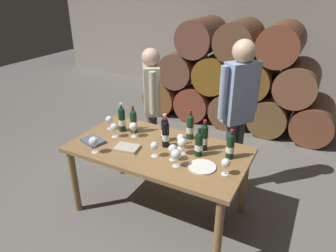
{
  "coord_description": "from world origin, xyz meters",
  "views": [
    {
      "loc": [
        1.27,
        -2.2,
        2.2
      ],
      "look_at": [
        0.0,
        0.2,
        0.91
      ],
      "focal_mm": 32.38,
      "sensor_mm": 36.0,
      "label": 1
    }
  ],
  "objects": [
    {
      "name": "sommelier_presenting",
      "position": [
        0.54,
        0.75,
        1.04
      ],
      "size": [
        0.33,
        0.42,
        1.72
      ],
      "color": "#383842",
      "rests_on": "ground_plane"
    },
    {
      "name": "wine_bottle_0",
      "position": [
        -0.02,
        0.16,
        0.89
      ],
      "size": [
        0.07,
        0.07,
        0.29
      ],
      "color": "black",
      "rests_on": "dining_table"
    },
    {
      "name": "wine_bottle_7",
      "position": [
        0.39,
        0.18,
        0.89
      ],
      "size": [
        0.07,
        0.07,
        0.31
      ],
      "color": "black",
      "rests_on": "dining_table"
    },
    {
      "name": "ground_plane",
      "position": [
        0.0,
        0.0,
        0.0
      ],
      "size": [
        14.0,
        14.0,
        0.0
      ],
      "primitive_type": "plane",
      "color": "#66635E"
    },
    {
      "name": "barrel_stack",
      "position": [
        0.0,
        2.6,
        0.75
      ],
      "size": [
        3.12,
        0.9,
        1.69
      ],
      "color": "brown",
      "rests_on": "ground_plane"
    },
    {
      "name": "tasting_notebook",
      "position": [
        -0.25,
        -0.16,
        0.77
      ],
      "size": [
        0.24,
        0.19,
        0.03
      ],
      "primitive_type": "cube",
      "rotation": [
        0.0,
        0.0,
        0.17
      ],
      "color": "#B2A893",
      "rests_on": "dining_table"
    },
    {
      "name": "wine_glass_3",
      "position": [
        -0.51,
        -0.01,
        0.87
      ],
      "size": [
        0.08,
        0.08,
        0.15
      ],
      "color": "white",
      "rests_on": "dining_table"
    },
    {
      "name": "wine_bottle_6",
      "position": [
        0.18,
        0.32,
        0.89
      ],
      "size": [
        0.07,
        0.07,
        0.31
      ],
      "color": "#19381E",
      "rests_on": "dining_table"
    },
    {
      "name": "wine_glass_9",
      "position": [
        -0.34,
        0.09,
        0.87
      ],
      "size": [
        0.09,
        0.09,
        0.16
      ],
      "color": "white",
      "rests_on": "dining_table"
    },
    {
      "name": "wine_bottle_1",
      "position": [
        -0.52,
        0.15,
        0.9
      ],
      "size": [
        0.07,
        0.07,
        0.32
      ],
      "color": "black",
      "rests_on": "dining_table"
    },
    {
      "name": "wine_glass_8",
      "position": [
        0.22,
        -0.13,
        0.87
      ],
      "size": [
        0.08,
        0.08,
        0.15
      ],
      "color": "white",
      "rests_on": "dining_table"
    },
    {
      "name": "dining_table",
      "position": [
        0.0,
        0.0,
        0.67
      ],
      "size": [
        1.7,
        0.9,
        0.76
      ],
      "color": "olive",
      "rests_on": "ground_plane"
    },
    {
      "name": "wine_glass_6",
      "position": [
        -0.48,
        -0.35,
        0.87
      ],
      "size": [
        0.09,
        0.09,
        0.16
      ],
      "color": "white",
      "rests_on": "dining_table"
    },
    {
      "name": "wine_bottle_3",
      "position": [
        0.66,
        0.15,
        0.88
      ],
      "size": [
        0.07,
        0.07,
        0.28
      ],
      "color": "black",
      "rests_on": "dining_table"
    },
    {
      "name": "wine_glass_5",
      "position": [
        0.19,
        0.09,
        0.87
      ],
      "size": [
        0.08,
        0.08,
        0.15
      ],
      "color": "white",
      "rests_on": "dining_table"
    },
    {
      "name": "wine_bottle_4",
      "position": [
        -0.39,
        0.17,
        0.89
      ],
      "size": [
        0.07,
        0.07,
        0.3
      ],
      "color": "#19381E",
      "rests_on": "dining_table"
    },
    {
      "name": "wine_bottle_2",
      "position": [
        0.04,
        0.07,
        0.89
      ],
      "size": [
        0.07,
        0.07,
        0.31
      ],
      "color": "black",
      "rests_on": "dining_table"
    },
    {
      "name": "leather_ledger",
      "position": [
        -0.63,
        -0.2,
        0.77
      ],
      "size": [
        0.26,
        0.21,
        0.03
      ],
      "primitive_type": "cube",
      "rotation": [
        0.0,
        0.0,
        -0.28
      ],
      "color": "#4C5670",
      "rests_on": "dining_table"
    },
    {
      "name": "taster_seated_left",
      "position": [
        -0.49,
        0.72,
        0.92
      ],
      "size": [
        0.33,
        0.42,
        1.54
      ],
      "color": "#383842",
      "rests_on": "ground_plane"
    },
    {
      "name": "wine_glass_2",
      "position": [
        -0.67,
        0.12,
        0.87
      ],
      "size": [
        0.08,
        0.08,
        0.15
      ],
      "color": "white",
      "rests_on": "dining_table"
    },
    {
      "name": "serving_plate",
      "position": [
        0.5,
        -0.12,
        0.77
      ],
      "size": [
        0.24,
        0.24,
        0.01
      ],
      "primitive_type": "cylinder",
      "color": "white",
      "rests_on": "dining_table"
    },
    {
      "name": "wine_glass_4",
      "position": [
        0.71,
        -0.13,
        0.87
      ],
      "size": [
        0.08,
        0.08,
        0.15
      ],
      "color": "white",
      "rests_on": "dining_table"
    },
    {
      "name": "wine_bottle_5",
      "position": [
        0.39,
        0.05,
        0.88
      ],
      "size": [
        0.07,
        0.07,
        0.27
      ],
      "color": "black",
      "rests_on": "dining_table"
    },
    {
      "name": "wine_glass_7",
      "position": [
        0.25,
        0.01,
        0.87
      ],
      "size": [
        0.09,
        0.09,
        0.16
      ],
      "color": "white",
      "rests_on": "dining_table"
    },
    {
      "name": "wine_glass_0",
      "position": [
        0.05,
        -0.15,
        0.86
      ],
      "size": [
        0.07,
        0.07,
        0.15
      ],
      "color": "white",
      "rests_on": "dining_table"
    },
    {
      "name": "cellar_back_wall",
      "position": [
        0.0,
        4.2,
        1.4
      ],
      "size": [
        10.0,
        0.24,
        2.8
      ],
      "primitive_type": "cube",
      "color": "gray",
      "rests_on": "ground_plane"
    },
    {
      "name": "wine_glass_1",
      "position": [
        0.29,
        -0.21,
        0.87
      ],
      "size": [
        0.09,
        0.09,
        0.16
      ],
      "color": "white",
      "rests_on": "dining_table"
    }
  ]
}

